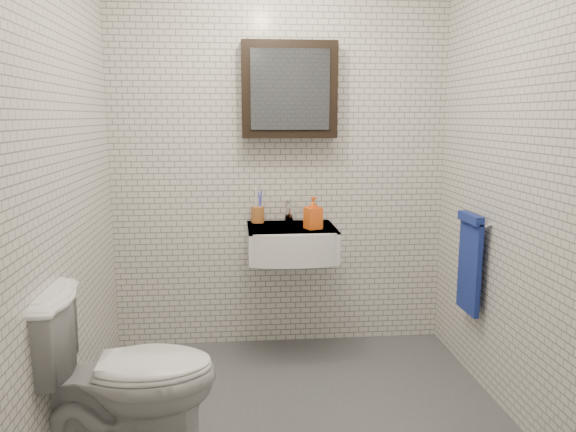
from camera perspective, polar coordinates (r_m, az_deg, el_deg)
The scene contains 9 objects.
ground at distance 3.10m, azimuth 0.86°, elevation -19.51°, with size 2.20×2.00×0.01m, color #46484D.
room_shell at distance 2.70m, azimuth 0.94°, elevation 8.61°, with size 2.22×2.02×2.51m.
washbasin at distance 3.52m, azimuth 0.41°, elevation -2.72°, with size 0.55×0.50×0.20m.
faucet at distance 3.68m, azimuth 0.10°, elevation 0.41°, with size 0.06×0.20×0.15m.
mirror_cabinet at distance 3.63m, azimuth 0.11°, elevation 12.68°, with size 0.60×0.15×0.60m.
towel_rail at distance 3.41m, azimuth 17.99°, elevation -4.18°, with size 0.09×0.30×0.58m.
toothbrush_cup at distance 3.68m, azimuth -3.10°, elevation 0.24°, with size 0.09×0.09×0.23m.
soap_bottle at distance 3.46m, azimuth 2.57°, elevation 0.33°, with size 0.09×0.09×0.20m, color orange.
toilet at distance 2.66m, azimuth -16.36°, elevation -15.37°, with size 0.46×0.80×0.82m, color white.
Camera 1 is at (-0.29, -2.68, 1.54)m, focal length 35.00 mm.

